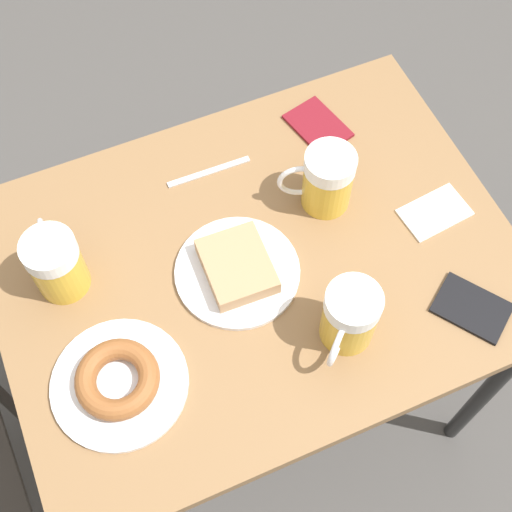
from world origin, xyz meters
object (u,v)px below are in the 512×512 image
object	(u,v)px
plate_with_cake	(237,269)
plate_with_donut	(118,381)
beer_mug_right	(326,180)
passport_far_edge	(472,308)
beer_mug_center	(349,317)
beer_mug_left	(56,263)
napkin_folded	(435,212)
fork	(209,172)
passport_near_edge	(318,126)

from	to	relation	value
plate_with_cake	plate_with_donut	world-z (taller)	plate_with_donut
beer_mug_right	passport_far_edge	world-z (taller)	beer_mug_right
beer_mug_center	passport_far_edge	bearing A→B (deg)	-101.83
beer_mug_left	passport_far_edge	world-z (taller)	beer_mug_left
napkin_folded	passport_far_edge	size ratio (longest dim) A/B	0.88
fork	passport_far_edge	xyz separation A→B (m)	(-0.46, -0.32, 0.00)
plate_with_donut	napkin_folded	xyz separation A→B (m)	(0.09, -0.65, -0.02)
beer_mug_center	passport_far_edge	distance (m)	0.24
beer_mug_center	napkin_folded	bearing A→B (deg)	-60.33
plate_with_donut	passport_far_edge	bearing A→B (deg)	-100.38
plate_with_donut	passport_near_edge	world-z (taller)	plate_with_donut
beer_mug_left	beer_mug_right	bearing A→B (deg)	-93.18
beer_mug_right	passport_near_edge	distance (m)	0.19
beer_mug_left	fork	size ratio (longest dim) A/B	0.83
napkin_folded	passport_far_edge	world-z (taller)	passport_far_edge
plate_with_cake	passport_far_edge	xyz separation A→B (m)	(-0.23, -0.35, -0.01)
beer_mug_center	fork	xyz separation A→B (m)	(0.41, 0.09, -0.07)
plate_with_cake	passport_near_edge	xyz separation A→B (m)	(0.24, -0.28, -0.01)
plate_with_cake	plate_with_donut	xyz separation A→B (m)	(-0.12, 0.26, 0.00)
plate_with_cake	passport_far_edge	size ratio (longest dim) A/B	1.47
plate_with_cake	passport_near_edge	world-z (taller)	plate_with_cake
passport_near_edge	beer_mug_right	bearing A→B (deg)	157.85
beer_mug_right	plate_with_donut	bearing A→B (deg)	112.64
beer_mug_right	passport_near_edge	size ratio (longest dim) A/B	0.95
plate_with_donut	passport_near_edge	bearing A→B (deg)	-56.20
plate_with_cake	beer_mug_center	distance (m)	0.23
beer_mug_left	napkin_folded	world-z (taller)	beer_mug_left
plate_with_cake	beer_mug_left	distance (m)	0.31
plate_with_cake	napkin_folded	world-z (taller)	plate_with_cake
plate_with_donut	fork	distance (m)	0.45
fork	passport_near_edge	bearing A→B (deg)	-85.88
beer_mug_center	passport_far_edge	xyz separation A→B (m)	(-0.05, -0.23, -0.06)
napkin_folded	passport_near_edge	world-z (taller)	passport_near_edge
beer_mug_center	passport_near_edge	bearing A→B (deg)	-19.64
fork	passport_far_edge	distance (m)	0.56
fork	passport_far_edge	bearing A→B (deg)	-145.04
beer_mug_left	beer_mug_center	bearing A→B (deg)	-124.75
beer_mug_right	passport_near_edge	bearing A→B (deg)	-22.15
beer_mug_left	fork	xyz separation A→B (m)	(0.12, -0.32, -0.07)
beer_mug_left	passport_near_edge	xyz separation A→B (m)	(0.14, -0.57, -0.06)
beer_mug_right	fork	world-z (taller)	beer_mug_right
passport_near_edge	passport_far_edge	world-z (taller)	same
beer_mug_right	passport_far_edge	xyz separation A→B (m)	(-0.31, -0.14, -0.06)
beer_mug_center	napkin_folded	xyz separation A→B (m)	(0.15, -0.27, -0.07)
beer_mug_center	fork	distance (m)	0.42
napkin_folded	plate_with_cake	bearing A→B (deg)	85.69
plate_with_donut	passport_near_edge	size ratio (longest dim) A/B	1.61
plate_with_donut	beer_mug_center	bearing A→B (deg)	-99.54
plate_with_donut	beer_mug_center	distance (m)	0.40
beer_mug_right	fork	xyz separation A→B (m)	(0.15, 0.18, -0.07)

